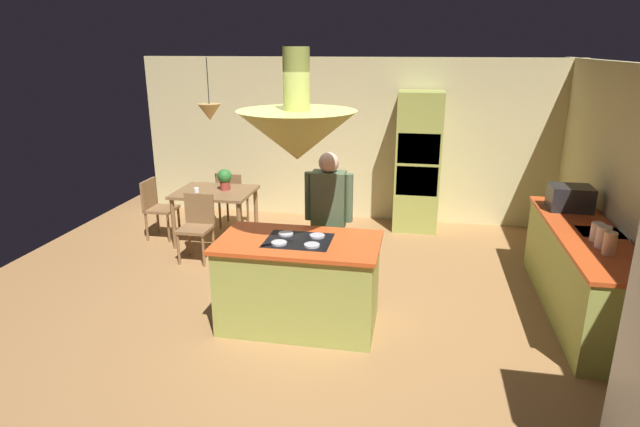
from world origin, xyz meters
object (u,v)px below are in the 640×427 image
chair_at_corner (156,205)px  cup_on_table (197,191)px  potted_plant_on_table (225,178)px  chair_facing_island (197,223)px  dining_table (215,198)px  person_at_island (329,216)px  microwave_on_counter (570,198)px  canister_tea (597,232)px  oven_tower (418,162)px  kitchen_island (299,282)px  chair_by_back_wall (232,196)px  canister_sugar (603,237)px  canister_flour (610,243)px

chair_at_corner → cup_on_table: size_ratio=9.67×
chair_at_corner → potted_plant_on_table: (1.05, 0.07, 0.42)m
chair_facing_island → cup_on_table: (-0.17, 0.44, 0.30)m
dining_table → person_at_island: (1.87, -1.38, 0.28)m
microwave_on_counter → canister_tea: bearing=-90.0°
oven_tower → microwave_on_counter: size_ratio=4.54×
kitchen_island → microwave_on_counter: bearing=28.8°
chair_facing_island → microwave_on_counter: size_ratio=1.89×
dining_table → microwave_on_counter: size_ratio=2.33×
kitchen_island → cup_on_table: 2.68m
oven_tower → dining_table: (-2.80, -1.14, -0.39)m
chair_by_back_wall → potted_plant_on_table: (0.13, -0.58, 0.42)m
oven_tower → chair_at_corner: bearing=-162.9°
chair_at_corner → canister_tea: 5.70m
potted_plant_on_table → microwave_on_counter: microwave_on_counter is taller
potted_plant_on_table → kitchen_island: bearing=-54.2°
kitchen_island → person_at_island: person_at_island is taller
potted_plant_on_table → microwave_on_counter: size_ratio=0.65×
dining_table → chair_by_back_wall: bearing=90.0°
dining_table → person_at_island: size_ratio=0.65×
oven_tower → person_at_island: (-0.93, -2.52, -0.10)m
canister_sugar → canister_flour: bearing=-90.0°
chair_facing_island → microwave_on_counter: microwave_on_counter is taller
chair_by_back_wall → potted_plant_on_table: size_ratio=2.90×
oven_tower → chair_facing_island: 3.37m
chair_facing_island → chair_at_corner: (-0.92, 0.66, 0.00)m
cup_on_table → microwave_on_counter: microwave_on_counter is taller
cup_on_table → canister_flour: 5.02m
canister_tea → microwave_on_counter: microwave_on_counter is taller
dining_table → cup_on_table: (-0.17, -0.22, 0.15)m
chair_at_corner → canister_sugar: canister_sugar is taller
canister_tea → oven_tower: bearing=122.6°
potted_plant_on_table → canister_tea: 4.71m
kitchen_island → person_at_island: 0.88m
potted_plant_on_table → canister_sugar: (4.41, -1.83, 0.08)m
dining_table → chair_facing_island: 0.67m
kitchen_island → potted_plant_on_table: (-1.57, 2.17, 0.47)m
canister_sugar → oven_tower: bearing=121.0°
microwave_on_counter → potted_plant_on_table: bearing=172.1°
oven_tower → person_at_island: size_ratio=1.27×
dining_table → potted_plant_on_table: potted_plant_on_table is taller
chair_at_corner → person_at_island: bearing=-116.3°
dining_table → cup_on_table: size_ratio=11.92×
dining_table → canister_tea: 4.82m
cup_on_table → canister_sugar: bearing=-18.0°
oven_tower → chair_by_back_wall: bearing=-170.1°
potted_plant_on_table → canister_sugar: canister_sugar is taller
chair_facing_island → microwave_on_counter: 4.57m
chair_at_corner → canister_flour: 5.81m
dining_table → canister_tea: canister_tea is taller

